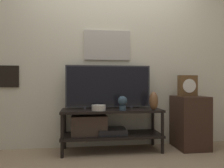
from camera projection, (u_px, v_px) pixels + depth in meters
name	position (u px, v px, depth m)	size (l,w,h in m)	color
ground_plane	(115.00, 158.00, 2.55)	(12.00, 12.00, 0.00)	#997F60
wall_back	(109.00, 49.00, 3.07)	(6.40, 0.08, 2.70)	beige
media_console	(104.00, 125.00, 2.79)	(1.28, 0.43, 0.54)	black
television	(108.00, 86.00, 2.90)	(1.12, 0.05, 0.57)	#333338
vase_wide_bowl	(99.00, 108.00, 2.68)	(0.17, 0.17, 0.07)	beige
vase_urn_stoneware	(154.00, 101.00, 2.74)	(0.11, 0.14, 0.23)	brown
decorative_bust	(123.00, 102.00, 2.69)	(0.12, 0.12, 0.18)	#2D4251
side_table	(190.00, 122.00, 2.94)	(0.39, 0.46, 0.70)	#382319
mantel_clock	(188.00, 86.00, 2.95)	(0.24, 0.11, 0.28)	brown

